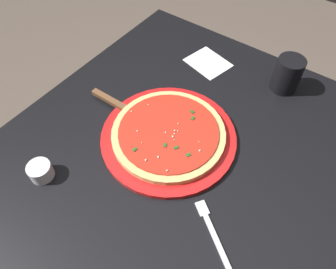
{
  "coord_description": "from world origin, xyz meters",
  "views": [
    {
      "loc": [
        -0.42,
        -0.26,
        1.47
      ],
      "look_at": [
        -0.0,
        0.04,
        0.8
      ],
      "focal_mm": 33.5,
      "sensor_mm": 36.0,
      "label": 1
    }
  ],
  "objects_px": {
    "pizza": "(168,134)",
    "napkin_folded_right": "(208,63)",
    "cup_small_sauce": "(41,171)",
    "fork": "(213,233)",
    "cup_tall_drink": "(287,74)",
    "pizza_server": "(120,108)",
    "serving_plate": "(168,137)"
  },
  "relations": [
    {
      "from": "pizza_server",
      "to": "cup_small_sauce",
      "type": "xyz_separation_m",
      "value": [
        -0.28,
        0.02,
        0.0
      ]
    },
    {
      "from": "pizza_server",
      "to": "cup_tall_drink",
      "type": "xyz_separation_m",
      "value": [
        0.37,
        -0.34,
        0.04
      ]
    },
    {
      "from": "fork",
      "to": "serving_plate",
      "type": "bearing_deg",
      "value": 56.75
    },
    {
      "from": "napkin_folded_right",
      "to": "cup_small_sauce",
      "type": "bearing_deg",
      "value": 169.64
    },
    {
      "from": "cup_tall_drink",
      "to": "napkin_folded_right",
      "type": "bearing_deg",
      "value": 98.31
    },
    {
      "from": "cup_tall_drink",
      "to": "pizza_server",
      "type": "bearing_deg",
      "value": 137.43
    },
    {
      "from": "cup_tall_drink",
      "to": "cup_small_sauce",
      "type": "relative_size",
      "value": 1.83
    },
    {
      "from": "serving_plate",
      "to": "fork",
      "type": "bearing_deg",
      "value": -123.25
    },
    {
      "from": "serving_plate",
      "to": "cup_tall_drink",
      "type": "relative_size",
      "value": 3.42
    },
    {
      "from": "serving_plate",
      "to": "napkin_folded_right",
      "type": "relative_size",
      "value": 2.77
    },
    {
      "from": "fork",
      "to": "cup_tall_drink",
      "type": "bearing_deg",
      "value": 6.9
    },
    {
      "from": "serving_plate",
      "to": "pizza_server",
      "type": "distance_m",
      "value": 0.17
    },
    {
      "from": "napkin_folded_right",
      "to": "pizza_server",
      "type": "bearing_deg",
      "value": 164.39
    },
    {
      "from": "pizza",
      "to": "cup_tall_drink",
      "type": "relative_size",
      "value": 2.85
    },
    {
      "from": "pizza",
      "to": "napkin_folded_right",
      "type": "height_order",
      "value": "pizza"
    },
    {
      "from": "pizza",
      "to": "cup_small_sauce",
      "type": "height_order",
      "value": "cup_small_sauce"
    },
    {
      "from": "pizza",
      "to": "cup_tall_drink",
      "type": "height_order",
      "value": "cup_tall_drink"
    },
    {
      "from": "cup_small_sauce",
      "to": "napkin_folded_right",
      "type": "xyz_separation_m",
      "value": [
        0.61,
        -0.11,
        -0.02
      ]
    },
    {
      "from": "cup_tall_drink",
      "to": "napkin_folded_right",
      "type": "relative_size",
      "value": 0.81
    },
    {
      "from": "cup_tall_drink",
      "to": "cup_small_sauce",
      "type": "bearing_deg",
      "value": 150.91
    },
    {
      "from": "napkin_folded_right",
      "to": "fork",
      "type": "relative_size",
      "value": 0.82
    },
    {
      "from": "pizza_server",
      "to": "napkin_folded_right",
      "type": "xyz_separation_m",
      "value": [
        0.34,
        -0.09,
        -0.02
      ]
    },
    {
      "from": "cup_tall_drink",
      "to": "napkin_folded_right",
      "type": "distance_m",
      "value": 0.26
    },
    {
      "from": "napkin_folded_right",
      "to": "pizza",
      "type": "bearing_deg",
      "value": -167.12
    },
    {
      "from": "pizza_server",
      "to": "napkin_folded_right",
      "type": "height_order",
      "value": "pizza_server"
    },
    {
      "from": "cup_small_sauce",
      "to": "napkin_folded_right",
      "type": "height_order",
      "value": "cup_small_sauce"
    },
    {
      "from": "pizza_server",
      "to": "fork",
      "type": "height_order",
      "value": "pizza_server"
    },
    {
      "from": "cup_tall_drink",
      "to": "fork",
      "type": "relative_size",
      "value": 0.66
    },
    {
      "from": "pizza",
      "to": "napkin_folded_right",
      "type": "xyz_separation_m",
      "value": [
        0.34,
        0.08,
        -0.02
      ]
    },
    {
      "from": "serving_plate",
      "to": "pizza",
      "type": "xyz_separation_m",
      "value": [
        -0.0,
        -0.0,
        0.02
      ]
    },
    {
      "from": "pizza",
      "to": "fork",
      "type": "bearing_deg",
      "value": -123.25
    },
    {
      "from": "pizza_server",
      "to": "napkin_folded_right",
      "type": "bearing_deg",
      "value": -15.61
    }
  ]
}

